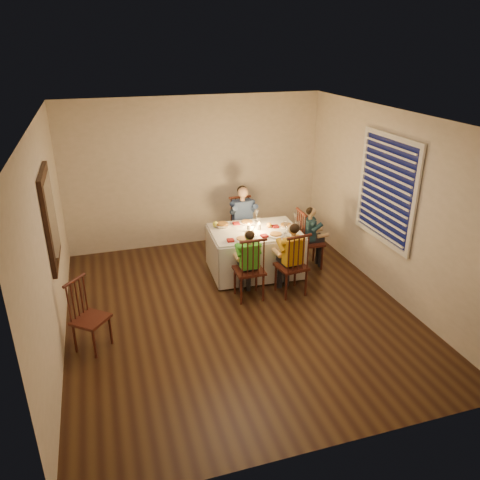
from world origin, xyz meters
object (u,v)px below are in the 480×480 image
object	(u,v)px
dining_table	(255,242)
serving_bowl	(223,226)
chair_extra	(95,348)
child_yellow	(290,293)
adult	(243,252)
chair_near_left	(249,297)
chair_near_right	(290,293)
chair_end	(308,266)
child_teal	(308,266)
child_green	(249,297)
chair_adult	(243,252)

from	to	relation	value
dining_table	serving_bowl	size ratio (longest dim) A/B	6.54
dining_table	serving_bowl	distance (m)	0.57
chair_extra	child_yellow	xyz separation A→B (m)	(2.78, 0.53, 0.00)
adult	chair_near_left	bearing A→B (deg)	-103.52
chair_extra	adult	size ratio (longest dim) A/B	0.76
dining_table	chair_near_right	bearing A→B (deg)	-67.62
chair_end	child_teal	xyz separation A→B (m)	(0.00, 0.00, 0.00)
child_green	chair_adult	bearing A→B (deg)	-104.14
chair_adult	adult	size ratio (longest dim) A/B	0.82
chair_near_right	child_green	world-z (taller)	child_green
adult	serving_bowl	world-z (taller)	serving_bowl
chair_adult	serving_bowl	distance (m)	1.02
adult	chair_extra	bearing A→B (deg)	-139.96
chair_end	serving_bowl	size ratio (longest dim) A/B	4.49
dining_table	child_green	size ratio (longest dim) A/B	1.37
adult	child_green	bearing A→B (deg)	-103.52
adult	child_teal	size ratio (longest dim) A/B	1.17
adult	child_teal	xyz separation A→B (m)	(0.87, -0.83, 0.00)
chair_adult	child_green	xyz separation A→B (m)	(-0.38, -1.49, 0.00)
chair_near_left	child_teal	xyz separation A→B (m)	(1.25, 0.66, 0.00)
chair_end	child_teal	distance (m)	0.00
chair_extra	child_yellow	world-z (taller)	child_yellow
chair_adult	chair_near_left	world-z (taller)	same
dining_table	child_yellow	distance (m)	0.99
dining_table	adult	xyz separation A→B (m)	(0.04, 0.76, -0.51)
child_teal	serving_bowl	bearing A→B (deg)	77.87
chair_near_left	child_teal	distance (m)	1.42
chair_near_left	child_green	size ratio (longest dim) A/B	0.94
adult	serving_bowl	xyz separation A→B (m)	(-0.49, -0.49, 0.75)
dining_table	child_teal	xyz separation A→B (m)	(0.91, -0.07, -0.51)
chair_extra	child_green	xyz separation A→B (m)	(2.16, 0.59, 0.00)
child_yellow	child_teal	xyz separation A→B (m)	(0.63, 0.72, 0.00)
chair_near_right	adult	bearing A→B (deg)	-88.28
chair_end	child_yellow	world-z (taller)	child_yellow
dining_table	child_teal	bearing A→B (deg)	-1.81
serving_bowl	chair_near_left	bearing A→B (deg)	-83.74
chair_near_left	child_green	distance (m)	0.00
chair_extra	child_yellow	size ratio (longest dim) A/B	0.82
dining_table	chair_near_right	world-z (taller)	dining_table
chair_adult	chair_near_right	size ratio (longest dim) A/B	1.00
adult	child_green	distance (m)	1.54
dining_table	adult	world-z (taller)	dining_table
child_teal	chair_near_right	bearing A→B (deg)	140.85
chair_adult	chair_near_right	xyz separation A→B (m)	(0.24, -1.55, 0.00)
chair_near_left	serving_bowl	xyz separation A→B (m)	(-0.11, 1.00, 0.75)
chair_near_right	child_yellow	world-z (taller)	child_yellow
chair_extra	serving_bowl	size ratio (longest dim) A/B	4.15
chair_near_right	adult	xyz separation A→B (m)	(-0.24, 1.55, 0.00)
dining_table	child_yellow	world-z (taller)	dining_table
adult	child_yellow	xyz separation A→B (m)	(0.24, -1.55, 0.00)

